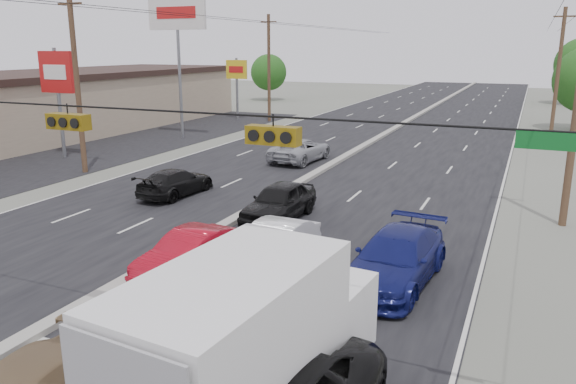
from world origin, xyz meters
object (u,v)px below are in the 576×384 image
pole_sign_billboard (177,22)px  red_sedan (191,253)px  pole_sign_mid (57,78)px  oncoming_far (300,150)px  queue_car_a (279,202)px  utility_pole_left_b (77,83)px  pole_sign_far (237,75)px  utility_pole_left_c (269,68)px  utility_pole_right_c (558,72)px  oncoming_near (176,182)px  box_truck (252,343)px  tree_left_far (269,72)px  queue_car_d (396,259)px  queue_car_b (273,247)px

pole_sign_billboard → red_sedan: bearing=-55.7°
pole_sign_mid → oncoming_far: 16.14m
pole_sign_mid → queue_car_a: (18.59, -6.89, -4.34)m
utility_pole_left_b → pole_sign_far: size_ratio=1.67×
utility_pole_left_c → utility_pole_right_c: same height
pole_sign_billboard → oncoming_near: (9.84, -15.28, -8.21)m
pole_sign_far → box_truck: bearing=-61.3°
tree_left_far → pole_sign_far: bearing=-73.3°
utility_pole_left_b → pole_sign_billboard: 13.68m
pole_sign_billboard → pole_sign_far: size_ratio=1.83×
pole_sign_far → tree_left_far: (-6.00, 20.00, -0.69)m
utility_pole_left_c → utility_pole_right_c: bearing=0.0°
tree_left_far → box_truck: size_ratio=0.89×
red_sedan → utility_pole_left_b: bearing=150.4°
queue_car_d → pole_sign_mid: bearing=159.7°
utility_pole_left_b → queue_car_a: 15.24m
queue_car_a → oncoming_near: (-6.24, 1.61, -0.12)m
box_truck → queue_car_b: (-2.98, 7.32, -1.01)m
utility_pole_right_c → tree_left_far: bearing=149.9°
pole_sign_mid → oncoming_near: (12.34, -5.28, -4.46)m
utility_pole_left_b → oncoming_far: bearing=37.8°
red_sedan → queue_car_d: bearing=24.1°
pole_sign_mid → pole_sign_billboard: pole_sign_billboard is taller
pole_sign_far → queue_car_d: 41.05m
tree_left_far → oncoming_near: bearing=-69.9°
tree_left_far → queue_car_b: size_ratio=1.38×
oncoming_near → oncoming_far: (2.38, 10.23, 0.07)m
utility_pole_right_c → red_sedan: (-11.10, -35.32, -4.41)m
pole_sign_far → queue_car_b: bearing=-59.9°
pole_sign_mid → red_sedan: pole_sign_mid is taller
queue_car_a → box_truck: bearing=-65.6°
utility_pole_left_c → queue_car_b: bearing=-64.6°
box_truck → queue_car_d: (0.97, 7.71, -0.96)m
queue_car_b → utility_pole_left_b: bearing=154.1°
utility_pole_left_c → pole_sign_far: utility_pole_left_c is taller
oncoming_near → pole_sign_mid: bearing=-19.8°
queue_car_a → oncoming_far: size_ratio=0.87×
queue_car_a → oncoming_far: 12.45m
utility_pole_left_b → red_sedan: (13.90, -10.32, -4.41)m
utility_pole_left_c → oncoming_far: utility_pole_left_c is taller
utility_pole_left_c → pole_sign_far: size_ratio=1.67×
utility_pole_left_c → tree_left_far: 22.19m
box_truck → queue_car_d: 7.83m
box_truck → utility_pole_left_c: bearing=120.4°
queue_car_d → utility_pole_right_c: bearing=86.2°
oncoming_near → tree_left_far: bearing=-66.5°
pole_sign_mid → tree_left_far: size_ratio=1.14×
utility_pole_left_c → oncoming_far: size_ratio=1.92×
pole_sign_far → oncoming_near: bearing=-67.4°
utility_pole_left_b → queue_car_a: bearing=-15.4°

